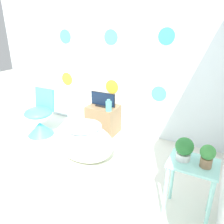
{
  "coord_description": "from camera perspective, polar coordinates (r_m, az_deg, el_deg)",
  "views": [
    {
      "loc": [
        1.67,
        -1.15,
        1.71
      ],
      "look_at": [
        0.57,
        0.93,
        0.76
      ],
      "focal_mm": 35.0,
      "sensor_mm": 36.0,
      "label": 1
    }
  ],
  "objects": [
    {
      "name": "bathtub",
      "position": [
        2.94,
        -7.23,
        -7.81
      ],
      "size": [
        0.82,
        0.57,
        0.51
      ],
      "color": "white",
      "rests_on": "ground_plane"
    },
    {
      "name": "potted_plant_right",
      "position": [
        1.99,
        23.65,
        -10.29
      ],
      "size": [
        0.13,
        0.13,
        0.2
      ],
      "color": "#8C6B4C",
      "rests_on": "side_table"
    },
    {
      "name": "tv",
      "position": [
        3.5,
        -2.39,
        3.06
      ],
      "size": [
        0.43,
        0.12,
        0.23
      ],
      "color": "black",
      "rests_on": "tv_cabinet"
    },
    {
      "name": "chair",
      "position": [
        3.74,
        -18.31,
        -2.01
      ],
      "size": [
        0.44,
        0.44,
        0.75
      ],
      "color": "#4CC6DB",
      "rests_on": "ground_plane"
    },
    {
      "name": "potted_plant_left",
      "position": [
        2.02,
        18.35,
        -9.02
      ],
      "size": [
        0.16,
        0.16,
        0.21
      ],
      "color": "white",
      "rests_on": "side_table"
    },
    {
      "name": "rug",
      "position": [
        2.95,
        -9.39,
        -13.66
      ],
      "size": [
        1.33,
        0.95,
        0.01
      ],
      "color": "silver",
      "rests_on": "ground_plane"
    },
    {
      "name": "ground_plane",
      "position": [
        2.65,
        -22.15,
        -20.03
      ],
      "size": [
        12.0,
        12.0,
        0.0
      ],
      "primitive_type": "plane",
      "color": "silver"
    },
    {
      "name": "wall_back_dotted",
      "position": [
        3.55,
        -0.39,
        15.45
      ],
      "size": [
        4.66,
        0.05,
        2.6
      ],
      "color": "white",
      "rests_on": "ground_plane"
    },
    {
      "name": "side_table",
      "position": [
        2.14,
        20.07,
        -15.26
      ],
      "size": [
        0.42,
        0.32,
        0.6
      ],
      "color": "#99E0D8",
      "rests_on": "ground_plane"
    },
    {
      "name": "tv_cabinet",
      "position": [
        3.62,
        -2.33,
        -1.94
      ],
      "size": [
        0.48,
        0.39,
        0.47
      ],
      "color": "#8E704C",
      "rests_on": "ground_plane"
    },
    {
      "name": "vase",
      "position": [
        3.32,
        -0.9,
        1.61
      ],
      "size": [
        0.09,
        0.09,
        0.18
      ],
      "color": "#51B2AD",
      "rests_on": "tv_cabinet"
    }
  ]
}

